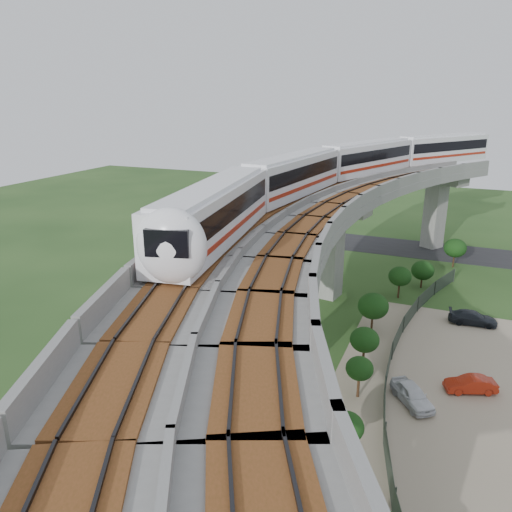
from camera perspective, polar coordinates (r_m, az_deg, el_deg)
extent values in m
plane|color=#25451B|center=(41.12, 3.30, -9.55)|extent=(160.00, 160.00, 0.00)
cube|color=gray|center=(37.73, 23.33, -13.84)|extent=(18.00, 26.00, 0.04)
cube|color=#232326|center=(68.28, 11.64, 1.49)|extent=(60.00, 8.00, 0.03)
cube|color=#99968E|center=(68.01, 19.73, 4.38)|extent=(2.86, 2.93, 8.40)
cube|color=#99968E|center=(67.12, 20.16, 8.35)|extent=(7.21, 5.74, 1.20)
cube|color=#99968E|center=(48.54, 8.47, 0.05)|extent=(2.35, 2.51, 8.40)
cube|color=#99968E|center=(47.30, 8.74, 5.59)|extent=(7.31, 3.58, 1.20)
cube|color=#99968E|center=(30.29, -1.54, -11.26)|extent=(2.35, 2.51, 8.40)
cube|color=#99968E|center=(28.25, -1.62, -2.73)|extent=(7.31, 3.58, 1.20)
cube|color=gray|center=(61.97, 17.27, 8.86)|extent=(16.42, 20.91, 0.80)
cube|color=gray|center=(64.18, 14.05, 10.23)|extent=(8.66, 17.08, 1.00)
cube|color=gray|center=(59.74, 20.87, 9.06)|extent=(8.66, 17.08, 1.00)
cube|color=brown|center=(63.07, 15.60, 9.58)|extent=(10.68, 18.08, 0.12)
cube|color=black|center=(63.06, 15.61, 9.69)|extent=(9.69, 17.59, 0.12)
cube|color=brown|center=(60.80, 19.08, 8.96)|extent=(10.68, 18.08, 0.12)
cube|color=black|center=(60.78, 19.09, 9.07)|extent=(9.69, 17.59, 0.12)
cube|color=gray|center=(45.92, 8.14, 6.52)|extent=(11.77, 20.03, 0.80)
cube|color=gray|center=(47.56, 3.39, 8.17)|extent=(3.22, 18.71, 1.00)
cube|color=gray|center=(44.28, 13.34, 6.98)|extent=(3.22, 18.71, 1.00)
cube|color=brown|center=(46.72, 5.67, 7.39)|extent=(5.44, 19.05, 0.12)
cube|color=black|center=(46.69, 5.68, 7.53)|extent=(4.35, 18.88, 0.12)
cube|color=brown|center=(45.03, 10.75, 6.76)|extent=(5.44, 19.05, 0.12)
cube|color=black|center=(45.01, 10.76, 6.91)|extent=(4.35, 18.88, 0.12)
cube|color=gray|center=(29.12, -0.99, 0.00)|extent=(11.77, 20.03, 0.80)
cube|color=gray|center=(30.19, -8.93, 2.22)|extent=(3.22, 18.71, 1.00)
cube|color=gray|center=(28.12, 7.51, 1.10)|extent=(3.22, 18.71, 1.00)
cube|color=brown|center=(29.59, -5.12, 1.16)|extent=(5.44, 19.05, 0.12)
cube|color=black|center=(29.56, -5.13, 1.38)|extent=(4.35, 18.88, 0.12)
cube|color=brown|center=(28.53, 3.28, 0.55)|extent=(5.44, 19.05, 0.12)
cube|color=black|center=(28.49, 3.29, 0.78)|extent=(4.35, 18.88, 0.12)
cube|color=gray|center=(13.25, -9.94, -25.12)|extent=(16.42, 20.91, 0.80)
cube|color=gray|center=(12.90, 10.64, -21.28)|extent=(8.66, 17.08, 1.00)
cube|color=brown|center=(13.37, -20.29, -23.05)|extent=(10.68, 18.08, 0.12)
cube|color=black|center=(13.29, -20.35, -22.66)|extent=(9.69, 17.59, 0.12)
cube|color=brown|center=(12.89, 0.61, -23.52)|extent=(10.68, 18.08, 0.12)
cube|color=black|center=(12.81, 0.61, -23.12)|extent=(9.69, 17.59, 0.12)
cube|color=white|center=(29.80, -4.76, 4.83)|extent=(4.78, 15.23, 3.20)
cube|color=white|center=(29.46, -4.85, 8.05)|extent=(4.14, 14.41, 0.22)
cube|color=black|center=(29.70, -4.78, 5.67)|extent=(4.76, 14.64, 1.15)
cube|color=#AA2511|center=(29.98, -4.72, 3.43)|extent=(4.76, 14.64, 0.30)
cube|color=black|center=(30.16, -4.69, 2.13)|extent=(3.67, 12.89, 0.28)
cube|color=white|center=(44.03, 4.28, 9.13)|extent=(4.33, 15.21, 3.20)
cube|color=white|center=(43.80, 4.33, 11.32)|extent=(3.71, 14.40, 0.22)
cube|color=black|center=(43.96, 4.30, 9.71)|extent=(4.32, 14.62, 1.15)
cube|color=#AA2511|center=(44.15, 4.26, 8.17)|extent=(4.32, 14.62, 0.30)
cube|color=black|center=(44.28, 4.24, 7.26)|extent=(3.29, 12.88, 0.28)
cube|color=white|center=(57.74, 12.60, 10.86)|extent=(7.82, 14.99, 3.20)
cube|color=white|center=(57.56, 12.72, 12.54)|extent=(7.05, 14.10, 0.22)
cube|color=black|center=(57.69, 12.63, 11.31)|extent=(7.66, 14.45, 1.15)
cube|color=#AA2511|center=(57.83, 12.55, 10.13)|extent=(7.66, 14.45, 0.30)
cube|color=black|center=(57.93, 12.50, 9.43)|extent=(6.28, 12.60, 0.28)
cube|color=white|center=(70.61, 20.59, 11.40)|extent=(10.82, 13.83, 3.20)
cube|color=white|center=(70.47, 20.74, 12.77)|extent=(9.95, 12.91, 0.22)
cube|color=black|center=(70.57, 20.63, 11.76)|extent=(10.53, 13.38, 1.15)
cube|color=#AA2511|center=(70.68, 20.52, 10.80)|extent=(10.53, 13.38, 0.30)
cube|color=black|center=(70.76, 20.45, 10.23)|extent=(8.87, 11.53, 0.28)
ellipsoid|color=white|center=(23.10, -9.59, 1.11)|extent=(3.68, 2.61, 3.64)
cylinder|color=#2D382D|center=(56.83, 21.72, -2.05)|extent=(0.08, 0.08, 1.50)
cube|color=#2D382D|center=(54.65, 20.74, -2.72)|extent=(1.69, 4.77, 1.40)
cylinder|color=#2D382D|center=(52.45, 19.80, -3.47)|extent=(0.08, 0.08, 1.50)
cube|color=#2D382D|center=(50.24, 18.90, -4.32)|extent=(1.23, 4.91, 1.40)
cylinder|color=#2D382D|center=(48.02, 18.05, -5.27)|extent=(0.08, 0.08, 1.50)
cube|color=#2D382D|center=(45.80, 17.25, -6.34)|extent=(0.75, 4.99, 1.40)
cylinder|color=#2D382D|center=(43.58, 16.53, -7.55)|extent=(0.08, 0.08, 1.50)
cube|color=#2D382D|center=(41.38, 15.88, -8.91)|extent=(0.27, 5.04, 1.40)
cylinder|color=#2D382D|center=(39.19, 15.33, -10.45)|extent=(0.08, 0.08, 1.50)
cube|color=#2D382D|center=(37.03, 14.89, -12.20)|extent=(0.27, 5.04, 1.40)
cylinder|color=#2D382D|center=(34.90, 14.60, -14.18)|extent=(0.08, 0.08, 1.50)
cube|color=#2D382D|center=(32.82, 14.47, -16.43)|extent=(0.75, 4.99, 1.40)
cylinder|color=#2D382D|center=(30.80, 14.55, -19.01)|extent=(0.08, 0.08, 1.50)
cube|color=#2D382D|center=(28.86, 14.90, -21.94)|extent=(1.23, 4.91, 1.40)
cylinder|color=#2D382D|center=(27.03, 15.60, -25.28)|extent=(0.08, 0.08, 1.50)
cylinder|color=#382314|center=(61.62, 21.64, -0.50)|extent=(0.18, 0.18, 1.56)
ellipsoid|color=black|center=(61.19, 21.80, 0.86)|extent=(2.51, 2.51, 2.13)
cylinder|color=#382314|center=(54.06, 18.38, -2.85)|extent=(0.18, 0.18, 1.21)
ellipsoid|color=black|center=(53.63, 18.51, -1.56)|extent=(2.30, 2.30, 1.95)
cylinder|color=#382314|center=(50.68, 15.99, -3.78)|extent=(0.18, 0.18, 1.59)
ellipsoid|color=black|center=(50.17, 16.13, -2.24)|extent=(2.21, 2.21, 1.88)
cylinder|color=#382314|center=(43.15, 13.10, -7.47)|extent=(0.18, 0.18, 1.57)
ellipsoid|color=black|center=(42.51, 13.25, -5.58)|extent=(2.54, 2.54, 2.16)
cylinder|color=#382314|center=(37.42, 12.15, -11.40)|extent=(0.18, 0.18, 1.77)
ellipsoid|color=black|center=(36.71, 12.31, -9.33)|extent=(2.09, 2.09, 1.78)
cylinder|color=#382314|center=(34.36, 11.61, -14.40)|extent=(0.18, 0.18, 1.60)
ellipsoid|color=black|center=(33.67, 11.75, -12.47)|extent=(1.80, 1.80, 1.53)
cylinder|color=#382314|center=(29.38, 10.18, -20.72)|extent=(0.18, 0.18, 1.51)
ellipsoid|color=black|center=(28.58, 10.33, -18.66)|extent=(1.87, 1.87, 1.59)
imported|color=white|center=(34.65, 17.43, -14.87)|extent=(3.39, 3.87, 1.26)
imported|color=#B02410|center=(37.17, 23.32, -13.32)|extent=(3.53, 2.29, 1.10)
imported|color=black|center=(47.26, 23.54, -6.48)|extent=(4.11, 1.99, 1.15)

